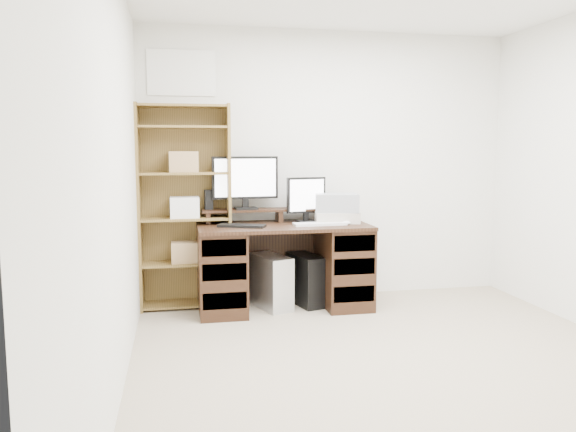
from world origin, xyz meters
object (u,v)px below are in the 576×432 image
object	(u,v)px
bookshelf	(185,205)
printer	(336,217)
desk	(283,265)
monitor_small	(306,198)
tower_black	(306,280)
tower_silver	(271,282)
monitor_wide	(245,180)

from	to	relation	value
bookshelf	printer	bearing A→B (deg)	-7.07
desk	monitor_small	distance (m)	0.64
monitor_small	printer	bearing A→B (deg)	-27.16
tower_black	bookshelf	xyz separation A→B (m)	(-1.07, 0.15, 0.69)
tower_black	bookshelf	world-z (taller)	bookshelf
bookshelf	desk	bearing A→B (deg)	-14.06
desk	tower_silver	distance (m)	0.19
monitor_small	tower_silver	size ratio (longest dim) A/B	0.86
tower_silver	bookshelf	distance (m)	1.02
monitor_small	bookshelf	bearing A→B (deg)	162.96
printer	tower_silver	bearing A→B (deg)	-169.96
printer	bookshelf	bearing A→B (deg)	-179.73
monitor_small	bookshelf	distance (m)	1.09
printer	tower_silver	size ratio (longest dim) A/B	0.82
monitor_wide	tower_silver	xyz separation A→B (m)	(0.20, -0.19, -0.90)
monitor_small	printer	distance (m)	0.32
tower_silver	monitor_wide	bearing A→B (deg)	117.52
desk	bookshelf	distance (m)	1.02
monitor_small	tower_black	bearing A→B (deg)	-116.52
monitor_small	bookshelf	size ratio (longest dim) A/B	0.23
monitor_small	printer	world-z (taller)	monitor_small
tower_black	bookshelf	distance (m)	1.28
monitor_wide	tower_silver	world-z (taller)	monitor_wide
monitor_small	tower_black	world-z (taller)	monitor_small
monitor_wide	monitor_small	world-z (taller)	monitor_wide
monitor_wide	tower_black	bearing A→B (deg)	-19.95
bookshelf	monitor_small	bearing A→B (deg)	-5.03
monitor_wide	tower_black	world-z (taller)	monitor_wide
monitor_wide	tower_silver	bearing A→B (deg)	-48.44
monitor_wide	printer	size ratio (longest dim) A/B	1.55
desk	monitor_small	size ratio (longest dim) A/B	3.69
monitor_wide	desk	bearing A→B (deg)	-38.55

